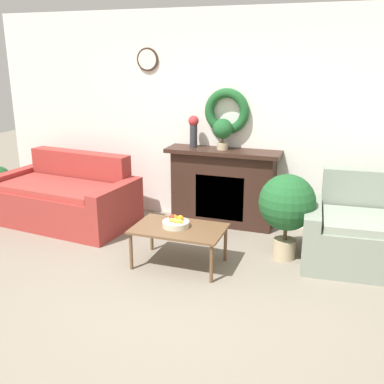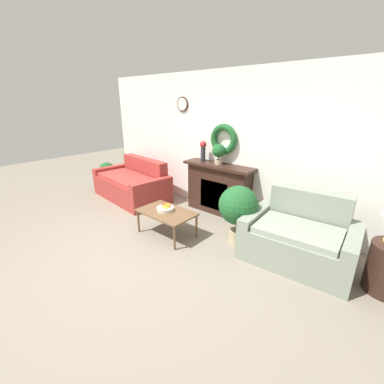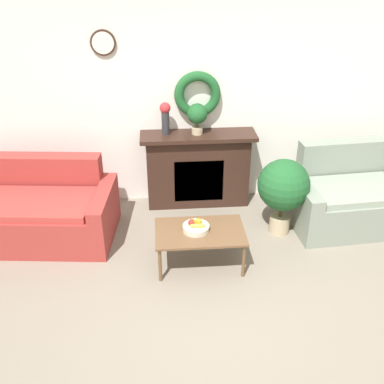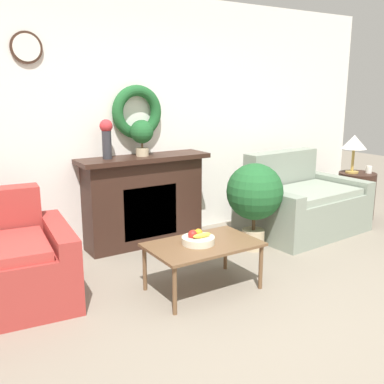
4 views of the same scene
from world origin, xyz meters
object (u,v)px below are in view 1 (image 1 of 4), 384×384
Objects in this scene: loveseat_right at (373,234)px; potted_plant_floor_by_loveseat at (287,205)px; coffee_table at (179,231)px; fruit_bowl at (176,223)px; potted_plant_on_mantel at (223,130)px; couch_left at (65,198)px; fireplace at (223,187)px; vase_on_mantel_left at (194,129)px.

loveseat_right and potted_plant_floor_by_loveseat have the same top height.
loveseat_right is 2.05m from coffee_table.
fruit_bowl is 0.73× the size of potted_plant_on_mantel.
couch_left reaches higher than fruit_bowl.
potted_plant_on_mantel is 1.36m from potted_plant_floor_by_loveseat.
loveseat_right is 2.09m from fruit_bowl.
fireplace is 0.84m from vase_on_mantel_left.
fireplace is at bearing 139.76° from potted_plant_floor_by_loveseat.
loveseat_right is (1.82, -0.59, -0.18)m from fireplace.
coffee_table is (-0.10, -1.33, -0.12)m from fireplace.
vase_on_mantel_left is (-0.26, 1.31, 0.77)m from fruit_bowl.
couch_left is at bearing -158.93° from vase_on_mantel_left.
vase_on_mantel_left reaches higher than loveseat_right.
fruit_bowl is (-0.14, -1.31, -0.04)m from fireplace.
coffee_table is 2.33× the size of vase_on_mantel_left.
potted_plant_on_mantel is 0.41× the size of potted_plant_floor_by_loveseat.
potted_plant_floor_by_loveseat is (0.94, -0.77, -0.63)m from potted_plant_on_mantel.
fireplace is at bearing 83.76° from fruit_bowl.
loveseat_right reaches higher than fruit_bowl.
potted_plant_on_mantel reaches higher than loveseat_right.
fireplace is 1.21m from potted_plant_floor_by_loveseat.
potted_plant_on_mantel is (-1.83, 0.58, 0.91)m from loveseat_right.
potted_plant_floor_by_loveseat reaches higher than coffee_table.
fireplace is at bearing 85.72° from coffee_table.
coffee_table is at bearing -94.28° from fireplace.
potted_plant_on_mantel is at bearing 86.25° from coffee_table.
potted_plant_on_mantel reaches higher than coffee_table.
vase_on_mantel_left is (-0.30, 1.33, 0.85)m from coffee_table.
couch_left is 2.06× the size of potted_plant_floor_by_loveseat.
potted_plant_floor_by_loveseat is (1.07, 0.53, 0.14)m from fruit_bowl.
coffee_table is 2.45× the size of potted_plant_on_mantel.
fruit_bowl is (-0.04, 0.02, 0.08)m from coffee_table.
vase_on_mantel_left is 0.43× the size of potted_plant_floor_by_loveseat.
coffee_table is 1.00× the size of potted_plant_floor_by_loveseat.
couch_left is 1.29× the size of loveseat_right.
potted_plant_floor_by_loveseat is at bearing -40.24° from fireplace.
couch_left is 2.93m from potted_plant_floor_by_loveseat.
couch_left is at bearing 159.18° from fruit_bowl.
fruit_bowl is 1.51m from potted_plant_on_mantel.
fireplace is 0.97× the size of loveseat_right.
potted_plant_on_mantel reaches higher than fruit_bowl.
couch_left is 5.04× the size of potted_plant_on_mantel.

